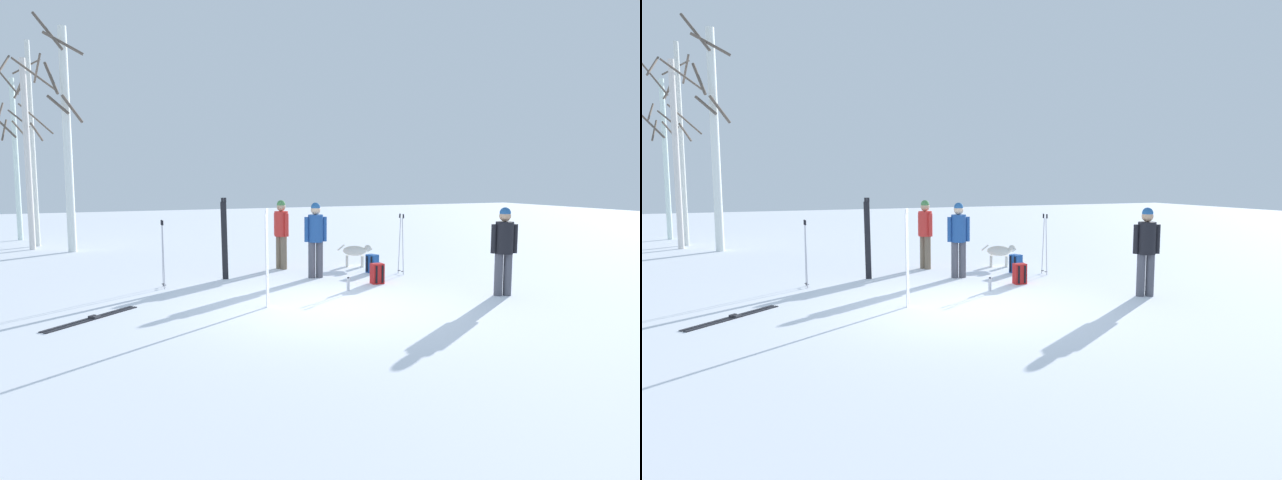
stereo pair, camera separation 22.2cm
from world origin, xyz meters
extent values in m
plane|color=white|center=(0.00, 0.00, 0.00)|extent=(60.00, 60.00, 0.00)
cylinder|color=#72604C|center=(0.62, 4.14, 0.41)|extent=(0.16, 0.16, 0.82)
cylinder|color=#72604C|center=(0.56, 4.31, 0.41)|extent=(0.16, 0.16, 0.82)
cylinder|color=red|center=(0.59, 4.23, 1.13)|extent=(0.34, 0.34, 0.62)
sphere|color=tan|center=(0.59, 4.23, 1.55)|extent=(0.22, 0.22, 0.22)
sphere|color=#4C8C4C|center=(0.59, 4.23, 1.61)|extent=(0.21, 0.21, 0.21)
cylinder|color=red|center=(0.66, 4.03, 1.11)|extent=(0.10, 0.10, 0.56)
cylinder|color=red|center=(0.52, 4.42, 1.11)|extent=(0.10, 0.10, 0.56)
cylinder|color=#4C4C56|center=(3.59, -0.48, 0.41)|extent=(0.16, 0.16, 0.82)
cylinder|color=#4C4C56|center=(3.42, -0.42, 0.41)|extent=(0.16, 0.16, 0.82)
cylinder|color=black|center=(3.50, -0.45, 1.13)|extent=(0.34, 0.34, 0.62)
sphere|color=tan|center=(3.50, -0.45, 1.55)|extent=(0.22, 0.22, 0.22)
sphere|color=#265999|center=(3.50, -0.45, 1.61)|extent=(0.21, 0.21, 0.21)
cylinder|color=black|center=(3.70, -0.52, 1.11)|extent=(0.10, 0.10, 0.56)
cylinder|color=black|center=(3.30, -0.38, 1.11)|extent=(0.10, 0.10, 0.56)
cylinder|color=#4C4C56|center=(0.99, 2.74, 0.41)|extent=(0.16, 0.16, 0.82)
cylinder|color=#4C4C56|center=(0.81, 2.77, 0.41)|extent=(0.16, 0.16, 0.82)
cylinder|color=#1E478C|center=(0.90, 2.75, 1.13)|extent=(0.34, 0.34, 0.62)
sphere|color=beige|center=(0.90, 2.75, 1.55)|extent=(0.22, 0.22, 0.22)
sphere|color=#265999|center=(0.90, 2.75, 1.61)|extent=(0.21, 0.21, 0.21)
cylinder|color=#1E478C|center=(1.11, 2.72, 1.11)|extent=(0.10, 0.10, 0.56)
cylinder|color=#1E478C|center=(0.70, 2.78, 1.11)|extent=(0.10, 0.10, 0.56)
ellipsoid|color=beige|center=(2.42, 3.81, 0.41)|extent=(0.64, 0.46, 0.26)
sphere|color=beige|center=(2.73, 3.66, 0.48)|extent=(0.18, 0.18, 0.18)
ellipsoid|color=beige|center=(2.78, 3.63, 0.46)|extent=(0.12, 0.10, 0.06)
cylinder|color=beige|center=(2.11, 3.96, 0.49)|extent=(0.19, 0.12, 0.17)
cylinder|color=beige|center=(2.63, 3.79, 0.14)|extent=(0.07, 0.07, 0.28)
cylinder|color=beige|center=(2.57, 3.65, 0.14)|extent=(0.07, 0.07, 0.28)
cylinder|color=beige|center=(2.28, 3.96, 0.14)|extent=(0.07, 0.07, 0.28)
cylinder|color=beige|center=(2.21, 3.82, 0.14)|extent=(0.07, 0.07, 0.28)
cube|color=black|center=(-1.02, 3.36, 0.87)|extent=(0.09, 0.05, 1.74)
cube|color=black|center=(-1.02, 3.36, 1.78)|extent=(0.06, 0.03, 0.10)
cube|color=black|center=(-1.08, 3.38, 0.87)|extent=(0.09, 0.05, 1.74)
cube|color=black|center=(-1.08, 3.38, 1.78)|extent=(0.06, 0.03, 0.10)
cube|color=white|center=(-0.99, 0.41, 0.83)|extent=(0.08, 0.10, 1.66)
cube|color=white|center=(-0.99, 0.41, 1.70)|extent=(0.05, 0.06, 0.10)
cube|color=white|center=(-1.02, 0.36, 0.83)|extent=(0.08, 0.10, 1.66)
cube|color=white|center=(-1.02, 0.36, 1.70)|extent=(0.05, 0.06, 0.10)
cube|color=black|center=(-3.85, 0.67, 0.01)|extent=(1.44, 1.29, 0.02)
cube|color=#333338|center=(-3.82, 0.70, 0.03)|extent=(0.13, 0.13, 0.03)
cube|color=black|center=(-3.92, 0.74, 0.01)|extent=(1.44, 1.29, 0.02)
cube|color=#333338|center=(-3.88, 0.77, 0.03)|extent=(0.13, 0.13, 0.03)
cylinder|color=#B2B2BC|center=(-2.45, 2.97, 0.65)|extent=(0.02, 0.10, 1.31)
cylinder|color=black|center=(-2.45, 2.97, 1.36)|extent=(0.04, 0.04, 0.10)
cylinder|color=black|center=(-2.45, 2.97, 0.07)|extent=(0.07, 0.07, 0.01)
cylinder|color=#B2B2BC|center=(-2.45, 2.82, 0.65)|extent=(0.02, 0.10, 1.31)
cylinder|color=black|center=(-2.45, 2.82, 1.36)|extent=(0.04, 0.04, 0.10)
cylinder|color=black|center=(-2.45, 2.82, 0.07)|extent=(0.07, 0.07, 0.01)
cylinder|color=#B2B2BC|center=(2.95, 2.49, 0.66)|extent=(0.02, 0.10, 1.33)
cylinder|color=black|center=(2.95, 2.49, 1.38)|extent=(0.04, 0.04, 0.10)
cylinder|color=black|center=(2.95, 2.49, 0.07)|extent=(0.07, 0.07, 0.01)
cylinder|color=#B2B2BC|center=(2.95, 2.34, 0.66)|extent=(0.02, 0.10, 1.33)
cylinder|color=black|center=(2.95, 2.34, 1.38)|extent=(0.04, 0.04, 0.10)
cylinder|color=black|center=(2.95, 2.34, 0.07)|extent=(0.07, 0.07, 0.01)
cube|color=red|center=(1.84, 1.56, 0.22)|extent=(0.27, 0.21, 0.44)
cube|color=red|center=(1.85, 1.69, 0.15)|extent=(0.20, 0.07, 0.20)
cube|color=black|center=(1.91, 1.45, 0.22)|extent=(0.04, 0.03, 0.37)
cube|color=black|center=(1.77, 1.45, 0.22)|extent=(0.04, 0.03, 0.37)
cube|color=#1E4C99|center=(2.41, 2.84, 0.22)|extent=(0.28, 0.31, 0.44)
cube|color=#1E4C99|center=(2.53, 2.88, 0.15)|extent=(0.12, 0.20, 0.20)
cube|color=black|center=(2.33, 2.73, 0.22)|extent=(0.03, 0.04, 0.37)
cube|color=black|center=(2.28, 2.86, 0.22)|extent=(0.03, 0.04, 0.37)
cylinder|color=silver|center=(0.93, 1.12, 0.13)|extent=(0.06, 0.06, 0.26)
cylinder|color=black|center=(0.93, 1.12, 0.27)|extent=(0.04, 0.04, 0.02)
cylinder|color=silver|center=(-6.01, 13.97, 2.87)|extent=(0.18, 0.18, 5.74)
cylinder|color=brown|center=(-6.40, 14.01, 4.58)|extent=(0.16, 0.83, 0.68)
cylinder|color=brown|center=(-6.20, 13.52, 5.70)|extent=(0.95, 0.47, 1.26)
cylinder|color=brown|center=(-6.32, 14.02, 3.92)|extent=(0.17, 0.69, 0.80)
cylinder|color=brown|center=(-5.78, 14.16, 5.48)|extent=(0.48, 0.54, 0.88)
cylinder|color=brown|center=(-5.75, 13.71, 3.84)|extent=(0.58, 0.60, 0.75)
cylinder|color=silver|center=(-5.40, 10.82, 2.94)|extent=(0.18, 0.18, 5.88)
cylinder|color=brown|center=(-5.98, 10.45, 3.82)|extent=(0.80, 1.22, 0.82)
cylinder|color=brown|center=(-5.01, 10.94, 5.62)|extent=(0.31, 0.85, 0.80)
cylinder|color=brown|center=(-5.10, 10.68, 3.65)|extent=(0.34, 0.66, 0.53)
cylinder|color=brown|center=(-5.04, 10.25, 5.31)|extent=(1.20, 0.80, 0.83)
cylinder|color=brown|center=(-5.92, 10.93, 5.66)|extent=(0.29, 1.08, 0.77)
cylinder|color=silver|center=(-5.31, 11.74, 3.30)|extent=(0.16, 0.16, 6.61)
cylinder|color=brown|center=(-5.14, 11.28, 4.10)|extent=(0.98, 0.41, 0.91)
cylinder|color=brown|center=(-5.38, 12.15, 5.85)|extent=(0.86, 0.20, 0.59)
cylinder|color=brown|center=(-5.51, 12.00, 5.22)|extent=(0.58, 0.47, 0.90)
cylinder|color=brown|center=(-5.63, 11.43, 4.11)|extent=(0.68, 0.71, 0.60)
cylinder|color=white|center=(-4.24, 9.75, 3.34)|extent=(0.25, 0.25, 6.69)
cylinder|color=brown|center=(-4.06, 9.49, 4.27)|extent=(0.61, 0.47, 0.78)
cylinder|color=brown|center=(-4.22, 9.23, 6.08)|extent=(1.08, 0.14, 0.60)
cylinder|color=brown|center=(-4.44, 9.48, 4.38)|extent=(0.63, 0.49, 0.59)
cylinder|color=brown|center=(-4.59, 9.59, 5.14)|extent=(0.42, 0.79, 1.01)
cylinder|color=brown|center=(-4.62, 9.38, 6.42)|extent=(0.84, 0.86, 1.16)
camera|label=1|loc=(-3.99, -8.99, 2.31)|focal=31.75mm
camera|label=2|loc=(-3.79, -9.08, 2.31)|focal=31.75mm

